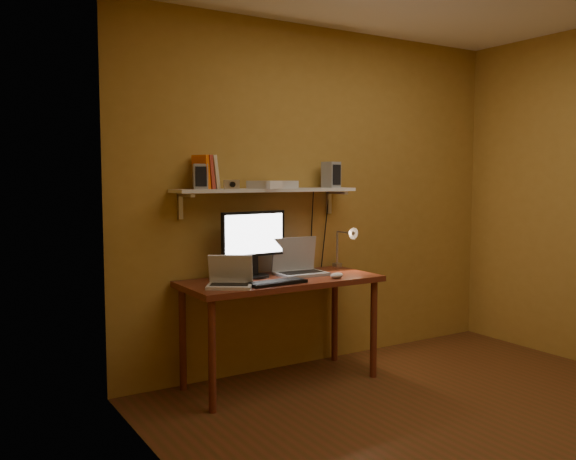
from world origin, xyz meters
TOP-DOWN VIEW (x-y plane):
  - room at (0.00, 0.00)m, footprint 3.44×3.24m
  - desk at (-0.56, 1.28)m, footprint 1.40×0.60m
  - wall_shelf at (-0.56, 1.47)m, footprint 1.40×0.25m
  - monitor at (-0.70, 1.42)m, footprint 0.52×0.24m
  - laptop at (-0.36, 1.38)m, footprint 0.36×0.27m
  - netbook at (-1.01, 1.17)m, footprint 0.35×0.33m
  - keyboard at (-0.70, 1.10)m, footprint 0.41×0.16m
  - mouse at (-0.22, 1.08)m, footprint 0.12×0.08m
  - desk_lamp at (0.10, 1.41)m, footprint 0.09×0.23m
  - speaker_left at (-1.08, 1.48)m, footprint 0.12×0.12m
  - speaker_right at (0.01, 1.48)m, footprint 0.13×0.13m
  - books at (-1.03, 1.50)m, footprint 0.15×0.17m
  - shelf_camera at (-0.88, 1.39)m, footprint 0.11×0.05m
  - router at (-0.52, 1.46)m, footprint 0.38×0.31m

SIDE VIEW (x-z plane):
  - desk at x=-0.56m, z-range 0.29..1.04m
  - keyboard at x=-0.70m, z-range 0.75..0.77m
  - mouse at x=-0.22m, z-range 0.75..0.79m
  - netbook at x=-1.01m, z-range 0.70..0.91m
  - laptop at x=-0.36m, z-range 0.69..0.95m
  - desk_lamp at x=0.10m, z-range 0.77..1.15m
  - monitor at x=-0.70m, z-range 0.78..1.25m
  - room at x=0.00m, z-range -0.02..2.62m
  - wall_shelf at x=-0.56m, z-range 1.26..1.46m
  - router at x=-0.52m, z-range 1.38..1.43m
  - shelf_camera at x=-0.88m, z-range 1.38..1.44m
  - speaker_left at x=-1.08m, z-range 1.38..1.54m
  - speaker_right at x=0.01m, z-range 1.38..1.57m
  - books at x=-1.03m, z-range 1.37..1.61m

